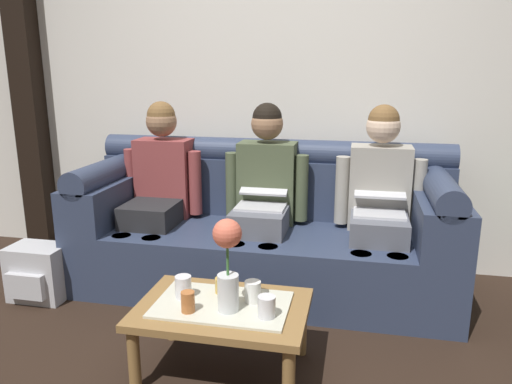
# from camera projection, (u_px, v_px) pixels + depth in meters

# --- Properties ---
(back_wall_patterned) EXTENTS (6.00, 0.12, 2.90)m
(back_wall_patterned) POSITION_uv_depth(u_px,v_px,m) (279.00, 67.00, 3.49)
(back_wall_patterned) COLOR silver
(back_wall_patterned) RESTS_ON ground_plane
(timber_pillar) EXTENTS (0.20, 0.20, 2.90)m
(timber_pillar) POSITION_uv_depth(u_px,v_px,m) (27.00, 67.00, 3.78)
(timber_pillar) COLOR black
(timber_pillar) RESTS_ON ground_plane
(couch) EXTENTS (2.44, 0.88, 0.96)m
(couch) POSITION_uv_depth(u_px,v_px,m) (264.00, 233.00, 3.25)
(couch) COLOR #2D3851
(couch) RESTS_ON ground_plane
(person_left) EXTENTS (0.56, 0.67, 1.22)m
(person_left) POSITION_uv_depth(u_px,v_px,m) (159.00, 185.00, 3.33)
(person_left) COLOR #232326
(person_left) RESTS_ON ground_plane
(person_middle) EXTENTS (0.56, 0.67, 1.22)m
(person_middle) POSITION_uv_depth(u_px,v_px,m) (264.00, 191.00, 3.18)
(person_middle) COLOR #595B66
(person_middle) RESTS_ON ground_plane
(person_right) EXTENTS (0.56, 0.67, 1.22)m
(person_right) POSITION_uv_depth(u_px,v_px,m) (380.00, 197.00, 3.03)
(person_right) COLOR #595B66
(person_right) RESTS_ON ground_plane
(coffee_table) EXTENTS (0.80, 0.55, 0.36)m
(coffee_table) POSITION_uv_depth(u_px,v_px,m) (222.00, 314.00, 2.30)
(coffee_table) COLOR olive
(coffee_table) RESTS_ON ground_plane
(flower_vase) EXTENTS (0.13, 0.13, 0.44)m
(flower_vase) POSITION_uv_depth(u_px,v_px,m) (228.00, 259.00, 2.16)
(flower_vase) COLOR silver
(flower_vase) RESTS_ON coffee_table
(cup_near_left) EXTENTS (0.08, 0.08, 0.08)m
(cup_near_left) POSITION_uv_depth(u_px,v_px,m) (223.00, 285.00, 2.39)
(cup_near_left) COLOR gold
(cup_near_left) RESTS_ON coffee_table
(cup_near_right) EXTENTS (0.08, 0.08, 0.10)m
(cup_near_right) POSITION_uv_depth(u_px,v_px,m) (253.00, 292.00, 2.29)
(cup_near_right) COLOR white
(cup_near_right) RESTS_ON coffee_table
(cup_far_center) EXTENTS (0.08, 0.08, 0.11)m
(cup_far_center) POSITION_uv_depth(u_px,v_px,m) (183.00, 287.00, 2.34)
(cup_far_center) COLOR silver
(cup_far_center) RESTS_ON coffee_table
(cup_far_left) EXTENTS (0.06, 0.06, 0.10)m
(cup_far_left) POSITION_uv_depth(u_px,v_px,m) (188.00, 302.00, 2.20)
(cup_far_left) COLOR #B26633
(cup_far_left) RESTS_ON coffee_table
(cup_far_right) EXTENTS (0.08, 0.08, 0.10)m
(cup_far_right) POSITION_uv_depth(u_px,v_px,m) (267.00, 307.00, 2.15)
(cup_far_right) COLOR silver
(cup_far_right) RESTS_ON coffee_table
(backpack_left) EXTENTS (0.35, 0.28, 0.35)m
(backpack_left) POSITION_uv_depth(u_px,v_px,m) (39.00, 273.00, 3.09)
(backpack_left) COLOR #B7B7BC
(backpack_left) RESTS_ON ground_plane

